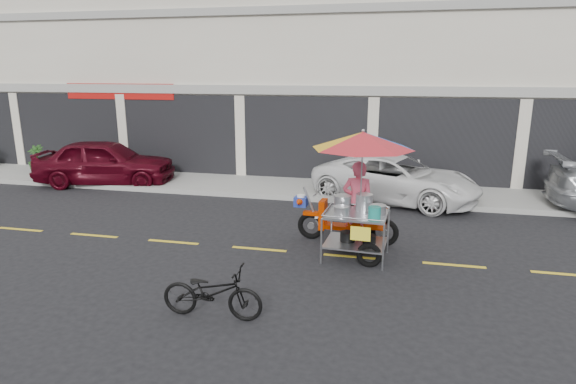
% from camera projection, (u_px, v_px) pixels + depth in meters
% --- Properties ---
extents(ground, '(90.00, 90.00, 0.00)m').
position_uv_depth(ground, '(352.00, 257.00, 9.92)').
color(ground, black).
extents(sidewalk, '(45.00, 3.00, 0.15)m').
position_uv_depth(sidewalk, '(369.00, 190.00, 15.10)').
color(sidewalk, gray).
rests_on(sidewalk, ground).
extents(shophouse_block, '(36.00, 8.11, 10.40)m').
position_uv_depth(shophouse_block, '(456.00, 57.00, 18.29)').
color(shophouse_block, beige).
rests_on(shophouse_block, ground).
extents(centerline, '(42.00, 0.10, 0.01)m').
position_uv_depth(centerline, '(352.00, 257.00, 9.92)').
color(centerline, gold).
rests_on(centerline, ground).
extents(maroon_sedan, '(4.76, 2.68, 1.53)m').
position_uv_depth(maroon_sedan, '(105.00, 162.00, 16.02)').
color(maroon_sedan, '#3F0410').
rests_on(maroon_sedan, ground).
extents(white_pickup, '(5.25, 3.69, 1.33)m').
position_uv_depth(white_pickup, '(396.00, 179.00, 14.03)').
color(white_pickup, white).
rests_on(white_pickup, ground).
extents(plant_short, '(0.60, 0.60, 1.00)m').
position_uv_depth(plant_short, '(36.00, 159.00, 17.20)').
color(plant_short, '#1F4318').
rests_on(plant_short, sidewalk).
extents(near_bicycle, '(1.61, 0.59, 0.84)m').
position_uv_depth(near_bicycle, '(212.00, 292.00, 7.40)').
color(near_bicycle, black).
rests_on(near_bicycle, ground).
extents(food_vendor_rig, '(2.62, 2.22, 2.64)m').
position_uv_depth(food_vendor_rig, '(359.00, 175.00, 9.81)').
color(food_vendor_rig, black).
rests_on(food_vendor_rig, ground).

